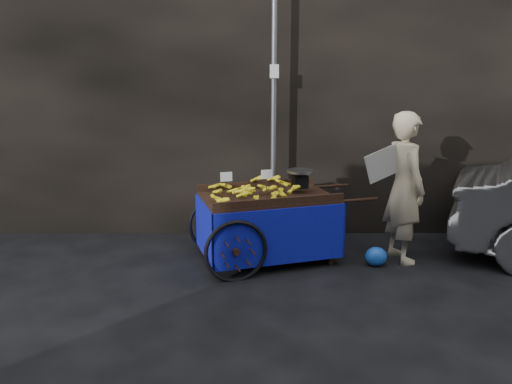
{
  "coord_description": "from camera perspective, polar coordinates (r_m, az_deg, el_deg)",
  "views": [
    {
      "loc": [
        0.03,
        -5.63,
        2.4
      ],
      "look_at": [
        0.05,
        0.5,
        0.91
      ],
      "focal_mm": 35.0,
      "sensor_mm": 36.0,
      "label": 1
    }
  ],
  "objects": [
    {
      "name": "ground",
      "position": [
        6.11,
        -0.47,
        -9.46
      ],
      "size": [
        80.0,
        80.0,
        0.0
      ],
      "primitive_type": "plane",
      "color": "black",
      "rests_on": "ground"
    },
    {
      "name": "building_wall",
      "position": [
        8.23,
        2.4,
        14.32
      ],
      "size": [
        13.5,
        2.0,
        5.0
      ],
      "color": "black",
      "rests_on": "ground"
    },
    {
      "name": "street_pole",
      "position": [
        6.94,
        2.06,
        10.38
      ],
      "size": [
        0.12,
        0.1,
        4.0
      ],
      "color": "slate",
      "rests_on": "ground"
    },
    {
      "name": "banana_cart",
      "position": [
        6.36,
        0.88,
        -1.24
      ],
      "size": [
        2.48,
        1.62,
        1.24
      ],
      "rotation": [
        0.0,
        0.0,
        0.29
      ],
      "color": "black",
      "rests_on": "ground"
    },
    {
      "name": "vendor",
      "position": [
        6.59,
        16.57,
        0.49
      ],
      "size": [
        0.9,
        0.8,
        1.93
      ],
      "rotation": [
        0.0,
        0.0,
        1.85
      ],
      "color": "#C1B28F",
      "rests_on": "ground"
    },
    {
      "name": "plastic_bag",
      "position": [
        6.52,
        13.56,
        -7.18
      ],
      "size": [
        0.28,
        0.22,
        0.25
      ],
      "primitive_type": "ellipsoid",
      "color": "blue",
      "rests_on": "ground"
    }
  ]
}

